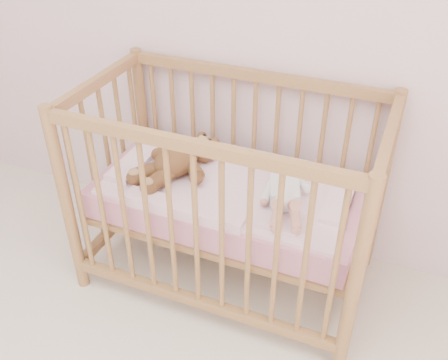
% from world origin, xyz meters
% --- Properties ---
extents(crib, '(1.36, 0.76, 1.00)m').
position_xyz_m(crib, '(0.15, 1.60, 0.50)').
color(crib, '#9E6B43').
rests_on(crib, floor).
extents(mattress, '(1.22, 0.62, 0.13)m').
position_xyz_m(mattress, '(0.15, 1.60, 0.49)').
color(mattress, '#D18292').
rests_on(mattress, crib).
extents(blanket, '(1.10, 0.58, 0.06)m').
position_xyz_m(blanket, '(0.15, 1.60, 0.56)').
color(blanket, '#FBADCC').
rests_on(blanket, mattress).
extents(baby, '(0.37, 0.53, 0.12)m').
position_xyz_m(baby, '(0.43, 1.58, 0.64)').
color(baby, silver).
rests_on(baby, blanket).
extents(teddy_bear, '(0.53, 0.61, 0.14)m').
position_xyz_m(teddy_bear, '(-0.10, 1.58, 0.65)').
color(teddy_bear, brown).
rests_on(teddy_bear, blanket).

